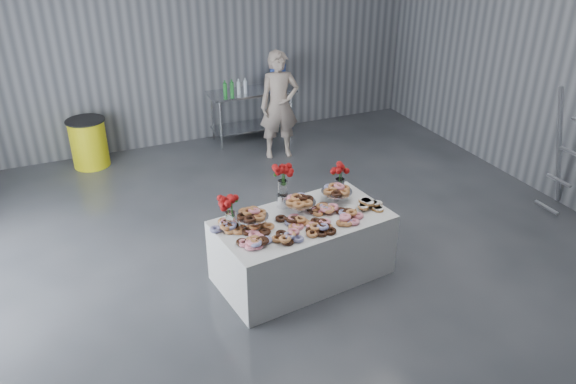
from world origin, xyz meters
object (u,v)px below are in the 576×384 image
(display_table, at_px, (303,248))
(stepladder, at_px, (571,152))
(person, at_px, (279,105))
(prep_table, at_px, (252,106))
(trash_barrel, at_px, (89,143))
(water_jug, at_px, (278,73))

(display_table, relative_size, stepladder, 1.06)
(person, xyz_separation_m, stepladder, (2.77, -3.31, 0.02))
(prep_table, xyz_separation_m, person, (0.17, -0.85, 0.26))
(trash_barrel, distance_m, stepladder, 7.09)
(prep_table, height_order, stepladder, stepladder)
(water_jug, bearing_deg, display_table, -109.16)
(water_jug, distance_m, trash_barrel, 3.37)
(prep_table, bearing_deg, trash_barrel, -180.00)
(prep_table, bearing_deg, water_jug, -0.00)
(trash_barrel, xyz_separation_m, stepladder, (5.72, -4.16, 0.50))
(person, distance_m, trash_barrel, 3.10)
(prep_table, distance_m, trash_barrel, 2.79)
(stepladder, bearing_deg, display_table, 178.85)
(person, bearing_deg, water_jug, 78.85)
(stepladder, bearing_deg, trash_barrel, 143.97)
(prep_table, bearing_deg, stepladder, -54.75)
(water_jug, bearing_deg, stepladder, -59.61)
(prep_table, xyz_separation_m, stepladder, (2.94, -4.16, 0.28))
(person, distance_m, stepladder, 4.32)
(prep_table, xyz_separation_m, water_jug, (0.50, -0.00, 0.53))
(trash_barrel, bearing_deg, person, -16.09)
(prep_table, distance_m, water_jug, 0.73)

